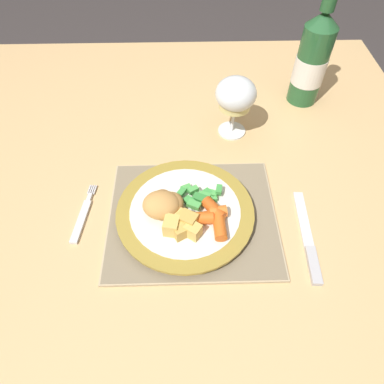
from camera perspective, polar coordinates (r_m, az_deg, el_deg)
The scene contains 12 objects.
ground_plane at distance 1.37m, azimuth -1.47°, elevation -16.08°, with size 6.00×6.00×0.00m, color #383333.
dining_table at distance 0.82m, azimuth -2.37°, elevation 1.80°, with size 1.14×0.97×0.74m.
placemat at distance 0.64m, azimuth 0.07°, elevation -4.17°, with size 0.31×0.26×0.01m.
dinner_plate at distance 0.63m, azimuth -1.15°, elevation -3.45°, with size 0.25×0.25×0.02m.
breaded_croquettes at distance 0.60m, azimuth -4.75°, elevation -2.07°, with size 0.08×0.08×0.04m.
green_beans_pile at distance 0.63m, azimuth 1.51°, elevation -0.73°, with size 0.09×0.07×0.02m.
glazed_carrots at distance 0.60m, azimuth 3.44°, elevation -4.22°, with size 0.07×0.09×0.02m.
fork at distance 0.67m, azimuth -17.77°, elevation -3.96°, with size 0.03×0.13×0.01m.
table_knife at distance 0.64m, azimuth 18.85°, elevation -8.02°, with size 0.03×0.19×0.01m.
wine_glass at distance 0.75m, azimuth 7.29°, elevation 15.56°, with size 0.09×0.09×0.14m.
bottle at distance 0.89m, azimuth 19.39°, elevation 20.05°, with size 0.07×0.07×0.27m.
roast_potatoes at distance 0.58m, azimuth -1.67°, elevation -5.33°, with size 0.07×0.07×0.03m.
Camera 1 is at (0.02, -0.53, 1.27)m, focal length 32.00 mm.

